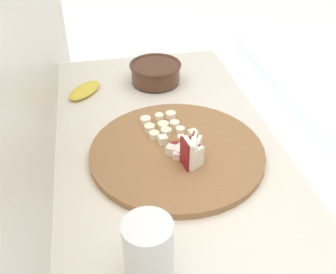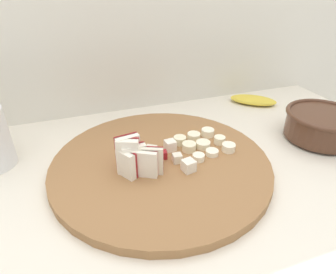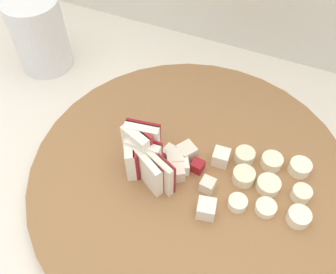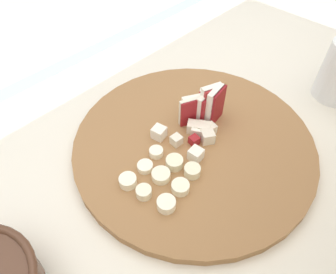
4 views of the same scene
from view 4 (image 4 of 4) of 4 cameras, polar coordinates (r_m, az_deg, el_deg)
name	(u,v)px [view 4 (image 4 of 4)]	position (r m, az deg, el deg)	size (l,w,h in m)	color
tiled_countertop	(171,236)	(0.94, 0.59, -18.00)	(1.13, 0.66, 0.90)	silver
cutting_board	(193,143)	(0.53, 4.74, -1.14)	(0.41, 0.41, 0.02)	olive
apple_wedge_fan	(206,106)	(0.54, 7.13, 5.82)	(0.08, 0.06, 0.07)	maroon
apple_dice_pile	(193,135)	(0.52, 4.70, 0.40)	(0.09, 0.10, 0.02)	#EFE5CC
banana_slice_rows	(162,178)	(0.47, -1.04, -7.55)	(0.11, 0.10, 0.02)	white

